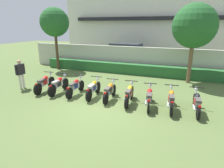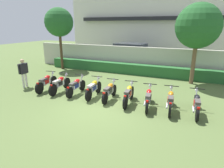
% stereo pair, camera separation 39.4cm
% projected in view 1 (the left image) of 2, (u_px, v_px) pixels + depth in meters
% --- Properties ---
extents(ground, '(60.00, 60.00, 0.00)m').
position_uv_depth(ground, '(98.00, 110.00, 8.14)').
color(ground, '#566B38').
extents(building, '(19.85, 6.50, 7.75)m').
position_uv_depth(building, '(159.00, 21.00, 21.37)').
color(building, silver).
rests_on(building, ground).
extents(compound_wall, '(18.86, 0.30, 1.92)m').
position_uv_depth(compound_wall, '(140.00, 60.00, 14.44)').
color(compound_wall, '#BCB7A8').
rests_on(compound_wall, ground).
extents(hedge_row, '(15.09, 0.70, 0.75)m').
position_uv_depth(hedge_row, '(137.00, 69.00, 13.99)').
color(hedge_row, '#28602D').
rests_on(hedge_row, ground).
extents(parked_car, '(4.68, 2.50, 1.89)m').
position_uv_depth(parked_car, '(127.00, 54.00, 17.66)').
color(parked_car, navy).
rests_on(parked_car, ground).
extents(tree_near_inspector, '(2.21, 2.21, 4.79)m').
position_uv_depth(tree_near_inspector, '(55.00, 23.00, 14.73)').
color(tree_near_inspector, '#4C3823').
rests_on(tree_near_inspector, ground).
extents(tree_far_side, '(2.57, 2.57, 4.71)m').
position_uv_depth(tree_far_side, '(194.00, 26.00, 11.13)').
color(tree_far_side, brown).
rests_on(tree_far_side, ground).
extents(motorcycle_in_row_0, '(0.60, 1.96, 0.98)m').
position_uv_depth(motorcycle_in_row_0, '(45.00, 83.00, 10.42)').
color(motorcycle_in_row_0, black).
rests_on(motorcycle_in_row_0, ground).
extents(motorcycle_in_row_1, '(0.60, 1.95, 0.97)m').
position_uv_depth(motorcycle_in_row_1, '(59.00, 85.00, 10.15)').
color(motorcycle_in_row_1, black).
rests_on(motorcycle_in_row_1, ground).
extents(motorcycle_in_row_2, '(0.60, 1.87, 0.95)m').
position_uv_depth(motorcycle_in_row_2, '(75.00, 86.00, 9.88)').
color(motorcycle_in_row_2, black).
rests_on(motorcycle_in_row_2, ground).
extents(motorcycle_in_row_3, '(0.60, 1.85, 0.97)m').
position_uv_depth(motorcycle_in_row_3, '(93.00, 88.00, 9.53)').
color(motorcycle_in_row_3, black).
rests_on(motorcycle_in_row_3, ground).
extents(motorcycle_in_row_4, '(0.60, 1.78, 0.95)m').
position_uv_depth(motorcycle_in_row_4, '(110.00, 91.00, 9.19)').
color(motorcycle_in_row_4, black).
rests_on(motorcycle_in_row_4, ground).
extents(motorcycle_in_row_5, '(0.60, 1.88, 0.98)m').
position_uv_depth(motorcycle_in_row_5, '(129.00, 94.00, 8.75)').
color(motorcycle_in_row_5, black).
rests_on(motorcycle_in_row_5, ground).
extents(motorcycle_in_row_6, '(0.60, 1.90, 0.95)m').
position_uv_depth(motorcycle_in_row_6, '(149.00, 97.00, 8.40)').
color(motorcycle_in_row_6, black).
rests_on(motorcycle_in_row_6, ground).
extents(motorcycle_in_row_7, '(0.60, 1.89, 0.97)m').
position_uv_depth(motorcycle_in_row_7, '(171.00, 99.00, 8.11)').
color(motorcycle_in_row_7, black).
rests_on(motorcycle_in_row_7, ground).
extents(motorcycle_in_row_8, '(0.60, 1.91, 0.94)m').
position_uv_depth(motorcycle_in_row_8, '(197.00, 102.00, 7.87)').
color(motorcycle_in_row_8, black).
rests_on(motorcycle_in_row_8, ground).
extents(inspector_person, '(0.22, 0.67, 1.66)m').
position_uv_depth(inspector_person, '(20.00, 72.00, 10.69)').
color(inspector_person, silver).
rests_on(inspector_person, ground).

